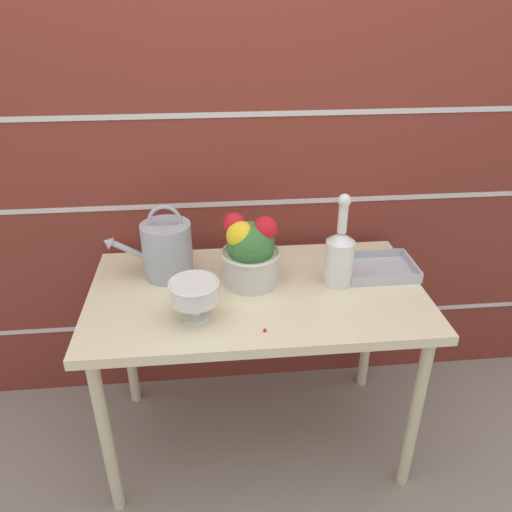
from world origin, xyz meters
name	(u,v)px	position (x,y,z in m)	size (l,w,h in m)	color
ground_plane	(257,435)	(0.00, 0.00, 0.00)	(12.00, 12.00, 0.00)	gray
brick_wall	(246,158)	(0.00, 0.43, 1.10)	(3.60, 0.08, 2.20)	maroon
patio_table	(257,307)	(0.00, 0.00, 0.66)	(1.20, 0.67, 0.74)	beige
watering_can	(166,249)	(-0.32, 0.14, 0.85)	(0.33, 0.18, 0.28)	#9EA3A8
crystal_pedestal_bowl	(194,293)	(-0.22, -0.15, 0.84)	(0.17, 0.17, 0.14)	silver
flower_planter	(250,252)	(-0.02, 0.06, 0.86)	(0.22, 0.22, 0.27)	beige
glass_decanter	(340,254)	(0.30, 0.02, 0.86)	(0.10, 0.10, 0.35)	silver
wire_tray	(378,269)	(0.48, 0.09, 0.75)	(0.27, 0.21, 0.04)	#B7B7BC
fallen_petal	(266,330)	(0.00, -0.25, 0.74)	(0.01, 0.01, 0.01)	red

